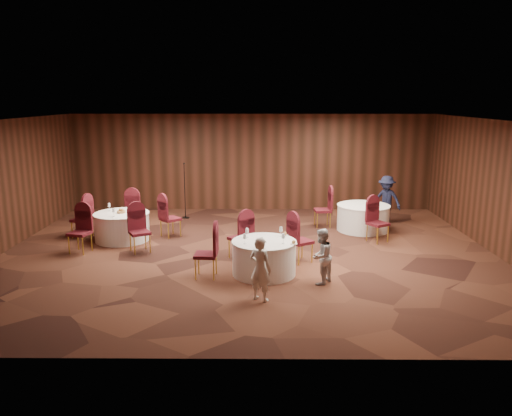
{
  "coord_description": "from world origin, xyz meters",
  "views": [
    {
      "loc": [
        0.3,
        -11.6,
        3.71
      ],
      "look_at": [
        0.2,
        0.2,
        1.1
      ],
      "focal_mm": 35.0,
      "sensor_mm": 36.0,
      "label": 1
    }
  ],
  "objects_px": {
    "table_main": "(264,257)",
    "man_c": "(386,200)",
    "table_right": "(363,217)",
    "woman_b": "(321,256)",
    "table_left": "(122,226)",
    "mic_stand": "(185,202)",
    "woman_a": "(260,269)"
  },
  "relations": [
    {
      "from": "woman_a",
      "to": "man_c",
      "type": "height_order",
      "value": "man_c"
    },
    {
      "from": "woman_b",
      "to": "man_c",
      "type": "relative_size",
      "value": 0.8
    },
    {
      "from": "table_main",
      "to": "man_c",
      "type": "distance_m",
      "value": 5.88
    },
    {
      "from": "mic_stand",
      "to": "woman_a",
      "type": "relative_size",
      "value": 1.43
    },
    {
      "from": "table_left",
      "to": "man_c",
      "type": "relative_size",
      "value": 1.01
    },
    {
      "from": "woman_b",
      "to": "mic_stand",
      "type": "bearing_deg",
      "value": -111.85
    },
    {
      "from": "table_main",
      "to": "woman_a",
      "type": "relative_size",
      "value": 1.13
    },
    {
      "from": "mic_stand",
      "to": "woman_a",
      "type": "height_order",
      "value": "mic_stand"
    },
    {
      "from": "table_left",
      "to": "woman_a",
      "type": "height_order",
      "value": "woman_a"
    },
    {
      "from": "woman_a",
      "to": "man_c",
      "type": "xyz_separation_m",
      "value": [
        3.79,
        5.97,
        0.11
      ]
    },
    {
      "from": "table_main",
      "to": "man_c",
      "type": "xyz_separation_m",
      "value": [
        3.71,
        4.55,
        0.34
      ]
    },
    {
      "from": "table_right",
      "to": "mic_stand",
      "type": "relative_size",
      "value": 0.85
    },
    {
      "from": "table_main",
      "to": "table_left",
      "type": "height_order",
      "value": "same"
    },
    {
      "from": "table_left",
      "to": "table_right",
      "type": "bearing_deg",
      "value": 9.13
    },
    {
      "from": "table_right",
      "to": "woman_b",
      "type": "bearing_deg",
      "value": -112.07
    },
    {
      "from": "woman_b",
      "to": "table_right",
      "type": "bearing_deg",
      "value": -166.4
    },
    {
      "from": "woman_a",
      "to": "woman_b",
      "type": "distance_m",
      "value": 1.51
    },
    {
      "from": "table_left",
      "to": "table_right",
      "type": "relative_size",
      "value": 0.98
    },
    {
      "from": "woman_a",
      "to": "man_c",
      "type": "relative_size",
      "value": 0.85
    },
    {
      "from": "table_right",
      "to": "mic_stand",
      "type": "xyz_separation_m",
      "value": [
        -5.3,
        1.45,
        0.15
      ]
    },
    {
      "from": "woman_a",
      "to": "man_c",
      "type": "bearing_deg",
      "value": -91.09
    },
    {
      "from": "table_left",
      "to": "table_right",
      "type": "distance_m",
      "value": 6.69
    },
    {
      "from": "table_main",
      "to": "woman_b",
      "type": "height_order",
      "value": "woman_b"
    },
    {
      "from": "man_c",
      "to": "woman_a",
      "type": "bearing_deg",
      "value": -85.63
    },
    {
      "from": "mic_stand",
      "to": "woman_a",
      "type": "bearing_deg",
      "value": -70.08
    },
    {
      "from": "table_main",
      "to": "man_c",
      "type": "bearing_deg",
      "value": 50.79
    },
    {
      "from": "mic_stand",
      "to": "man_c",
      "type": "distance_m",
      "value": 6.19
    },
    {
      "from": "mic_stand",
      "to": "table_right",
      "type": "bearing_deg",
      "value": -15.31
    },
    {
      "from": "mic_stand",
      "to": "woman_b",
      "type": "xyz_separation_m",
      "value": [
        3.6,
        -5.65,
        0.05
      ]
    },
    {
      "from": "mic_stand",
      "to": "man_c",
      "type": "bearing_deg",
      "value": -5.2
    },
    {
      "from": "table_left",
      "to": "woman_b",
      "type": "bearing_deg",
      "value": -32.59
    },
    {
      "from": "table_main",
      "to": "woman_b",
      "type": "xyz_separation_m",
      "value": [
        1.15,
        -0.54,
        0.2
      ]
    }
  ]
}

